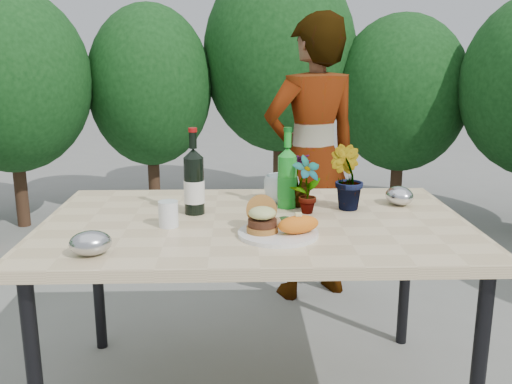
{
  "coord_description": "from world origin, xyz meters",
  "views": [
    {
      "loc": [
        -0.06,
        -2.07,
        1.37
      ],
      "look_at": [
        0.0,
        -0.08,
        0.88
      ],
      "focal_mm": 40.0,
      "sensor_mm": 36.0,
      "label": 1
    }
  ],
  "objects_px": {
    "patio_table": "(255,235)",
    "dinner_plate": "(278,234)",
    "person": "(312,160)",
    "wine_bottle": "(194,183)"
  },
  "relations": [
    {
      "from": "patio_table",
      "to": "dinner_plate",
      "type": "bearing_deg",
      "value": -68.62
    },
    {
      "from": "dinner_plate",
      "to": "person",
      "type": "bearing_deg",
      "value": 77.38
    },
    {
      "from": "dinner_plate",
      "to": "person",
      "type": "height_order",
      "value": "person"
    },
    {
      "from": "dinner_plate",
      "to": "wine_bottle",
      "type": "xyz_separation_m",
      "value": [
        -0.31,
        0.29,
        0.12
      ]
    },
    {
      "from": "wine_bottle",
      "to": "patio_table",
      "type": "bearing_deg",
      "value": -18.25
    },
    {
      "from": "person",
      "to": "patio_table",
      "type": "bearing_deg",
      "value": 49.74
    },
    {
      "from": "person",
      "to": "dinner_plate",
      "type": "bearing_deg",
      "value": 55.77
    },
    {
      "from": "dinner_plate",
      "to": "patio_table",
      "type": "bearing_deg",
      "value": 111.38
    },
    {
      "from": "wine_bottle",
      "to": "person",
      "type": "height_order",
      "value": "person"
    },
    {
      "from": "wine_bottle",
      "to": "person",
      "type": "bearing_deg",
      "value": 62.77
    }
  ]
}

